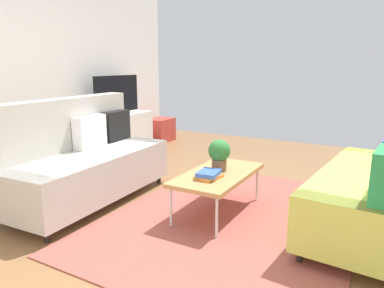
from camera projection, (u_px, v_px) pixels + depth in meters
ground_plane at (204, 213)px, 3.61m from camera, size 7.68×7.68×0.00m
wall_far at (13, 65)px, 4.65m from camera, size 6.40×0.12×2.90m
area_rug at (234, 218)px, 3.47m from camera, size 2.90×2.20×0.01m
couch_beige at (83, 160)px, 3.87m from camera, size 1.93×0.92×1.10m
couch_green at (383, 186)px, 3.07m from camera, size 1.96×1.00×1.10m
coffee_table at (218, 175)px, 3.53m from camera, size 1.10×0.56×0.42m
tv_console at (118, 133)px, 6.05m from camera, size 1.40×0.44×0.64m
tv at (117, 96)px, 5.91m from camera, size 1.00×0.20×0.64m
storage_trunk at (160, 130)px, 6.96m from camera, size 0.52×0.40×0.44m
potted_plant at (219, 153)px, 3.55m from camera, size 0.22×0.22×0.32m
table_book_0 at (209, 177)px, 3.35m from camera, size 0.27×0.22×0.03m
table_book_1 at (209, 173)px, 3.34m from camera, size 0.26×0.21×0.04m
vase_0 at (89, 114)px, 5.50m from camera, size 0.13×0.13×0.15m
vase_1 at (98, 112)px, 5.66m from camera, size 0.11×0.11×0.18m
bottle_0 at (109, 110)px, 5.76m from camera, size 0.04×0.04×0.20m
bottle_1 at (113, 109)px, 5.83m from camera, size 0.05×0.05×0.22m
bottle_2 at (117, 109)px, 5.92m from camera, size 0.05×0.05×0.19m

